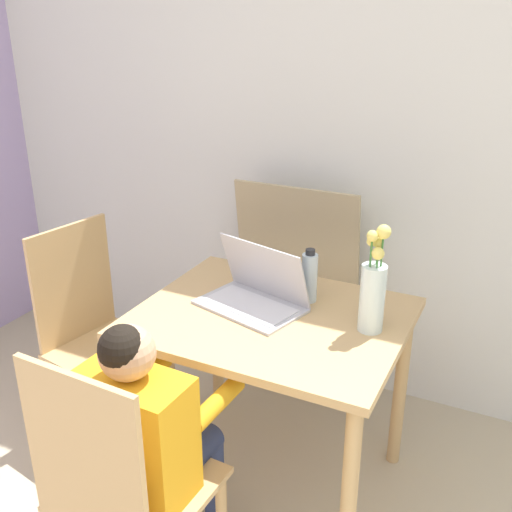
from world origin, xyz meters
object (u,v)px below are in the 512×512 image
Objects in this scene: person_seated at (148,429)px; water_bottle at (309,277)px; laptop at (256,291)px; flower_vase at (373,290)px; chair_spare at (97,335)px; chair_occupied at (122,492)px.

water_bottle is at bearing -103.82° from person_seated.
laptop is (0.05, 0.60, 0.19)m from person_seated.
water_bottle is at bearing 156.82° from flower_vase.
chair_spare is at bearing -36.84° from person_seated.
chair_spare is 0.94m from water_bottle.
chair_occupied is 0.97m from flower_vase.
flower_vase is (0.47, 0.61, 0.28)m from person_seated.
person_seated is 0.82m from flower_vase.
person_seated is (0.01, 0.13, 0.13)m from chair_occupied.
flower_vase reaches higher than chair_occupied.
water_bottle is (0.21, 0.72, 0.23)m from person_seated.
chair_spare is 0.84m from person_seated.
laptop reaches higher than water_bottle.
flower_vase reaches higher than laptop.
person_seated reaches higher than chair_occupied.
chair_occupied is at bearing -79.50° from laptop.
flower_vase reaches higher than water_bottle.
person_seated is 4.79× the size of water_bottle.
laptop is 0.20m from water_bottle.
person_seated reaches higher than chair_spare.
water_bottle is (0.85, 0.19, 0.36)m from chair_spare.
water_bottle reaches higher than chair_occupied.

